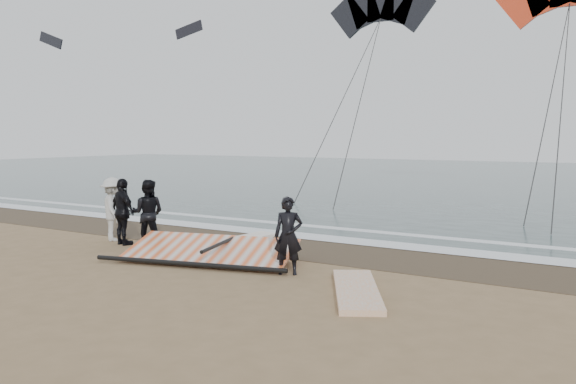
% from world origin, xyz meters
% --- Properties ---
extents(ground, '(120.00, 120.00, 0.00)m').
position_xyz_m(ground, '(0.00, 0.00, 0.00)').
color(ground, '#8C704C').
rests_on(ground, ground).
extents(sea, '(120.00, 54.00, 0.02)m').
position_xyz_m(sea, '(0.00, 33.00, 0.01)').
color(sea, '#233838').
rests_on(sea, ground).
extents(wet_sand, '(120.00, 2.80, 0.01)m').
position_xyz_m(wet_sand, '(0.00, 4.50, 0.01)').
color(wet_sand, '#4C3D2B').
rests_on(wet_sand, ground).
extents(foam_near, '(120.00, 0.90, 0.01)m').
position_xyz_m(foam_near, '(0.00, 5.90, 0.03)').
color(foam_near, white).
rests_on(foam_near, sea).
extents(foam_far, '(120.00, 0.45, 0.01)m').
position_xyz_m(foam_far, '(0.00, 7.60, 0.03)').
color(foam_far, white).
rests_on(foam_far, sea).
extents(man_main, '(0.71, 0.62, 1.63)m').
position_xyz_m(man_main, '(0.63, 1.87, 0.82)').
color(man_main, black).
rests_on(man_main, ground).
extents(board_white, '(1.94, 2.77, 0.11)m').
position_xyz_m(board_white, '(2.44, 1.26, 0.05)').
color(board_white, silver).
rests_on(board_white, ground).
extents(board_cream, '(0.91, 2.42, 0.10)m').
position_xyz_m(board_cream, '(-2.34, 4.43, 0.05)').
color(board_cream, white).
rests_on(board_cream, ground).
extents(trio_cluster, '(2.58, 1.23, 1.77)m').
position_xyz_m(trio_cluster, '(-4.84, 2.62, 0.88)').
color(trio_cluster, black).
rests_on(trio_cluster, ground).
extents(sail_rig, '(4.44, 2.57, 0.51)m').
position_xyz_m(sail_rig, '(-1.58, 2.11, 0.20)').
color(sail_rig, black).
rests_on(sail_rig, ground).
extents(kite_dark, '(6.91, 5.77, 15.00)m').
position_xyz_m(kite_dark, '(-5.48, 22.75, 9.84)').
color(kite_dark, black).
rests_on(kite_dark, ground).
extents(distant_kites, '(14.24, 6.12, 2.52)m').
position_xyz_m(distant_kites, '(-32.86, 29.00, 12.01)').
color(distant_kites, black).
rests_on(distant_kites, ground).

